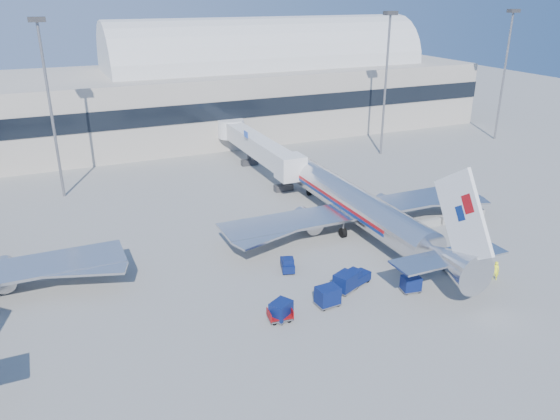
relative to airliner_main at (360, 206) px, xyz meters
name	(u,v)px	position (x,y,z in m)	size (l,w,h in m)	color
ground	(296,263)	(-10.00, -4.51, -2.93)	(260.00, 260.00, 0.00)	gray
terminal	(87,102)	(-23.60, 51.46, 4.60)	(170.00, 28.15, 21.00)	#B2AA9E
airliner_main	(360,206)	(0.00, 0.00, 0.00)	(32.00, 37.26, 12.07)	silver
jetbridge_near	(254,144)	(-2.40, 26.30, 1.00)	(4.40, 27.50, 6.25)	silver
mast_west	(47,84)	(-30.00, 25.49, 11.87)	(2.00, 1.20, 22.60)	slate
mast_east	(387,64)	(20.00, 25.49, 11.87)	(2.00, 1.20, 22.60)	slate
mast_far_east	(507,56)	(45.00, 25.49, 11.87)	(2.00, 1.20, 22.60)	slate
barrier_near	(429,223)	(8.00, -2.51, -2.48)	(3.00, 0.55, 0.90)	#9E9E96
barrier_mid	(452,219)	(11.30, -2.51, -2.48)	(3.00, 0.55, 0.90)	#9E9E96
barrier_far	(474,214)	(14.60, -2.51, -2.48)	(3.00, 0.55, 0.90)	#9E9E96
tug_lead	(357,277)	(-6.68, -10.60, -2.17)	(2.83, 2.10, 1.66)	#09164A
tug_right	(426,241)	(4.24, -6.72, -2.21)	(2.64, 1.78, 1.57)	#09164A
tug_left	(287,264)	(-11.48, -5.60, -2.22)	(1.86, 2.63, 1.56)	#09164A
cart_train_a	(345,282)	(-8.35, -11.27, -1.98)	(2.47, 2.23, 1.77)	#09164A
cart_train_b	(328,296)	(-10.95, -12.78, -1.98)	(2.13, 1.70, 1.78)	#09164A
cart_train_c	(281,310)	(-15.51, -13.08, -2.06)	(2.30, 2.15, 1.63)	#09164A
cart_solo_near	(411,284)	(-2.90, -13.73, -2.13)	(1.88, 1.54, 1.50)	#09164A
cart_solo_far	(455,263)	(3.32, -12.30, -2.06)	(1.95, 1.55, 1.62)	#09164A
cart_open_red	(280,316)	(-15.66, -13.26, -2.54)	(2.15, 1.63, 0.54)	slate
ramp_worker	(495,270)	(5.75, -15.11, -1.99)	(0.68, 0.45, 1.87)	#EEFF1A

